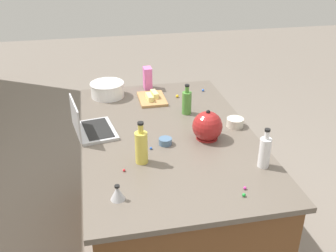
# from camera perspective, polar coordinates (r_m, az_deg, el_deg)

# --- Properties ---
(ground_plane) EXTENTS (12.00, 12.00, 0.00)m
(ground_plane) POSITION_cam_1_polar(r_m,az_deg,el_deg) (2.93, 0.00, -16.74)
(ground_plane) COLOR slate
(island_counter) EXTENTS (1.66, 1.04, 0.90)m
(island_counter) POSITION_cam_1_polar(r_m,az_deg,el_deg) (2.64, 0.00, -9.67)
(island_counter) COLOR brown
(island_counter) RESTS_ON ground
(laptop) EXTENTS (0.34, 0.28, 0.22)m
(laptop) POSITION_cam_1_polar(r_m,az_deg,el_deg) (2.43, -11.41, -0.04)
(laptop) COLOR #B7B7BC
(laptop) RESTS_ON island_counter
(mixing_bowl_large) EXTENTS (0.25, 0.25, 0.11)m
(mixing_bowl_large) POSITION_cam_1_polar(r_m,az_deg,el_deg) (2.93, -8.82, 5.33)
(mixing_bowl_large) COLOR white
(mixing_bowl_large) RESTS_ON island_counter
(bottle_olive) EXTENTS (0.06, 0.06, 0.21)m
(bottle_olive) POSITION_cam_1_polar(r_m,az_deg,el_deg) (2.62, 2.75, 3.50)
(bottle_olive) COLOR #4C8C38
(bottle_olive) RESTS_ON island_counter
(bottle_oil) EXTENTS (0.07, 0.07, 0.24)m
(bottle_oil) POSITION_cam_1_polar(r_m,az_deg,el_deg) (2.07, -3.91, -3.00)
(bottle_oil) COLOR #DBC64C
(bottle_oil) RESTS_ON island_counter
(bottle_vinegar) EXTENTS (0.06, 0.06, 0.22)m
(bottle_vinegar) POSITION_cam_1_polar(r_m,az_deg,el_deg) (2.10, 13.92, -3.65)
(bottle_vinegar) COLOR white
(bottle_vinegar) RESTS_ON island_counter
(kettle) EXTENTS (0.21, 0.18, 0.20)m
(kettle) POSITION_cam_1_polar(r_m,az_deg,el_deg) (2.32, 5.76, -0.06)
(kettle) COLOR maroon
(kettle) RESTS_ON island_counter
(cutting_board) EXTENTS (0.27, 0.19, 0.02)m
(cutting_board) POSITION_cam_1_polar(r_m,az_deg,el_deg) (2.86, -2.35, 3.98)
(cutting_board) COLOR #AD7F4C
(cutting_board) RESTS_ON island_counter
(butter_stick_left) EXTENTS (0.11, 0.05, 0.04)m
(butter_stick_left) POSITION_cam_1_polar(r_m,az_deg,el_deg) (2.87, -1.99, 4.69)
(butter_stick_left) COLOR #F4E58C
(butter_stick_left) RESTS_ON cutting_board
(butter_stick_right) EXTENTS (0.11, 0.04, 0.04)m
(butter_stick_right) POSITION_cam_1_polar(r_m,az_deg,el_deg) (2.82, -2.72, 4.23)
(butter_stick_right) COLOR #F4E58C
(butter_stick_right) RESTS_ON cutting_board
(ramekin_small) EXTENTS (0.08, 0.08, 0.04)m
(ramekin_small) POSITION_cam_1_polar(r_m,az_deg,el_deg) (2.27, -0.39, -2.25)
(ramekin_small) COLOR slate
(ramekin_small) RESTS_ON island_counter
(ramekin_medium) EXTENTS (0.11, 0.11, 0.05)m
(ramekin_medium) POSITION_cam_1_polar(r_m,az_deg,el_deg) (2.51, 9.76, 0.52)
(ramekin_medium) COLOR beige
(ramekin_medium) RESTS_ON island_counter
(kitchen_timer) EXTENTS (0.07, 0.07, 0.08)m
(kitchen_timer) POSITION_cam_1_polar(r_m,az_deg,el_deg) (1.85, -7.38, -9.64)
(kitchen_timer) COLOR #B2B2B7
(kitchen_timer) RESTS_ON island_counter
(candy_bag) EXTENTS (0.09, 0.06, 0.17)m
(candy_bag) POSITION_cam_1_polar(r_m,az_deg,el_deg) (3.04, -2.99, 6.98)
(candy_bag) COLOR pink
(candy_bag) RESTS_ON island_counter
(candy_0) EXTENTS (0.02, 0.02, 0.02)m
(candy_0) POSITION_cam_1_polar(r_m,az_deg,el_deg) (3.02, 5.13, 5.23)
(candy_0) COLOR blue
(candy_0) RESTS_ON island_counter
(candy_1) EXTENTS (0.02, 0.02, 0.02)m
(candy_1) POSITION_cam_1_polar(r_m,az_deg,el_deg) (1.90, 11.01, -9.84)
(candy_1) COLOR green
(candy_1) RESTS_ON island_counter
(candy_2) EXTENTS (0.02, 0.02, 0.02)m
(candy_2) POSITION_cam_1_polar(r_m,az_deg,el_deg) (2.88, -8.39, 3.91)
(candy_2) COLOR yellow
(candy_2) RESTS_ON island_counter
(candy_3) EXTENTS (0.02, 0.02, 0.02)m
(candy_3) POSITION_cam_1_polar(r_m,az_deg,el_deg) (1.94, 11.16, -8.86)
(candy_3) COLOR #CC3399
(candy_3) RESTS_ON island_counter
(candy_4) EXTENTS (0.02, 0.02, 0.02)m
(candy_4) POSITION_cam_1_polar(r_m,az_deg,el_deg) (2.48, -9.68, -0.22)
(candy_4) COLOR blue
(candy_4) RESTS_ON island_counter
(candy_5) EXTENTS (0.02, 0.02, 0.02)m
(candy_5) POSITION_cam_1_polar(r_m,az_deg,el_deg) (2.93, -9.66, 4.20)
(candy_5) COLOR yellow
(candy_5) RESTS_ON island_counter
(candy_6) EXTENTS (0.02, 0.02, 0.02)m
(candy_6) POSITION_cam_1_polar(r_m,az_deg,el_deg) (2.23, -2.50, -3.25)
(candy_6) COLOR blue
(candy_6) RESTS_ON island_counter
(candy_7) EXTENTS (0.01, 0.01, 0.01)m
(candy_7) POSITION_cam_1_polar(r_m,az_deg,el_deg) (2.05, -6.43, -6.43)
(candy_7) COLOR red
(candy_7) RESTS_ON island_counter
(candy_8) EXTENTS (0.02, 0.02, 0.02)m
(candy_8) POSITION_cam_1_polar(r_m,az_deg,el_deg) (2.90, 1.36, 4.38)
(candy_8) COLOR yellow
(candy_8) RESTS_ON island_counter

